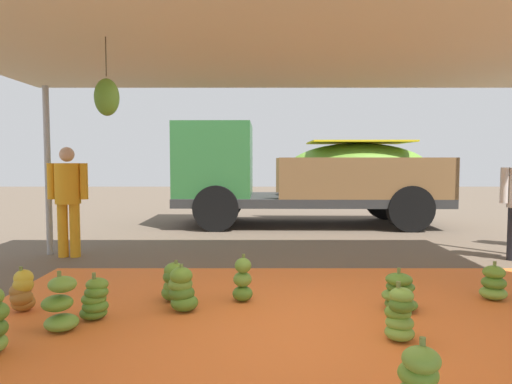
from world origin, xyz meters
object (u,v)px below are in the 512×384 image
object	(u,v)px
banana_bunch_6	(245,281)
banana_bunch_10	(496,284)
banana_bunch_5	(402,293)
banana_bunch_0	(184,290)
banana_bunch_11	(177,283)
banana_bunch_2	(402,316)
banana_bunch_12	(63,305)
banana_bunch_9	(25,292)
banana_bunch_3	(98,300)
cargo_truck_main	(304,173)
worker_1	(71,193)

from	to	relation	value
banana_bunch_6	banana_bunch_10	bearing A→B (deg)	1.32
banana_bunch_6	banana_bunch_10	distance (m)	2.77
banana_bunch_5	banana_bunch_10	world-z (taller)	banana_bunch_5
banana_bunch_0	banana_bunch_11	distance (m)	0.37
banana_bunch_2	banana_bunch_6	size ratio (longest dim) A/B	0.98
banana_bunch_6	banana_bunch_5	bearing A→B (deg)	-10.64
banana_bunch_2	banana_bunch_12	bearing A→B (deg)	175.77
banana_bunch_0	banana_bunch_5	size ratio (longest dim) A/B	1.10
banana_bunch_5	banana_bunch_9	bearing A→B (deg)	-179.21
banana_bunch_2	banana_bunch_10	world-z (taller)	banana_bunch_2
banana_bunch_2	banana_bunch_10	bearing A→B (deg)	40.00
banana_bunch_2	banana_bunch_3	distance (m)	2.84
banana_bunch_11	banana_bunch_6	bearing A→B (deg)	-1.10
banana_bunch_3	banana_bunch_11	xyz separation A→B (m)	(0.67, 0.59, 0.01)
banana_bunch_3	banana_bunch_6	world-z (taller)	banana_bunch_6
banana_bunch_5	banana_bunch_10	size ratio (longest dim) A/B	1.04
banana_bunch_2	banana_bunch_10	xyz separation A→B (m)	(1.39, 1.17, -0.04)
banana_bunch_3	banana_bunch_9	world-z (taller)	banana_bunch_9
banana_bunch_2	banana_bunch_11	bearing A→B (deg)	152.13
banana_bunch_2	cargo_truck_main	xyz separation A→B (m)	(-0.14, 7.27, 1.02)
banana_bunch_0	banana_bunch_9	world-z (taller)	banana_bunch_0
banana_bunch_9	worker_1	bearing A→B (deg)	102.60
banana_bunch_6	worker_1	bearing A→B (deg)	139.83
banana_bunch_6	banana_bunch_10	size ratio (longest dim) A/B	1.23
banana_bunch_0	banana_bunch_11	world-z (taller)	banana_bunch_0
cargo_truck_main	worker_1	size ratio (longest dim) A/B	3.56
banana_bunch_12	banana_bunch_11	bearing A→B (deg)	45.51
banana_bunch_9	banana_bunch_10	world-z (taller)	banana_bunch_9
banana_bunch_10	cargo_truck_main	distance (m)	6.38
banana_bunch_3	banana_bunch_9	xyz separation A→B (m)	(-0.81, 0.22, 0.02)
banana_bunch_9	banana_bunch_12	xyz separation A→B (m)	(0.60, -0.53, 0.02)
banana_bunch_9	banana_bunch_0	bearing A→B (deg)	0.99
banana_bunch_9	banana_bunch_12	bearing A→B (deg)	-41.03
banana_bunch_9	banana_bunch_6	bearing A→B (deg)	9.12
banana_bunch_5	banana_bunch_9	distance (m)	3.84
cargo_truck_main	worker_1	bearing A→B (deg)	-137.21
banana_bunch_10	worker_1	distance (m)	6.13
banana_bunch_12	banana_bunch_9	bearing A→B (deg)	138.97
banana_bunch_9	banana_bunch_10	xyz separation A→B (m)	(4.99, 0.42, -0.03)
banana_bunch_10	banana_bunch_12	distance (m)	4.49
banana_bunch_6	banana_bunch_11	xyz separation A→B (m)	(-0.74, 0.01, -0.02)
banana_bunch_0	banana_bunch_12	size ratio (longest dim) A/B	0.89
banana_bunch_3	banana_bunch_9	bearing A→B (deg)	164.71
banana_bunch_3	cargo_truck_main	world-z (taller)	cargo_truck_main
banana_bunch_6	banana_bunch_12	distance (m)	1.84
banana_bunch_9	banana_bunch_12	size ratio (longest dim) A/B	0.85
banana_bunch_11	banana_bunch_12	xyz separation A→B (m)	(-0.88, -0.90, 0.03)
banana_bunch_5	banana_bunch_11	bearing A→B (deg)	172.31
banana_bunch_9	cargo_truck_main	distance (m)	7.45
banana_bunch_5	worker_1	world-z (taller)	worker_1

